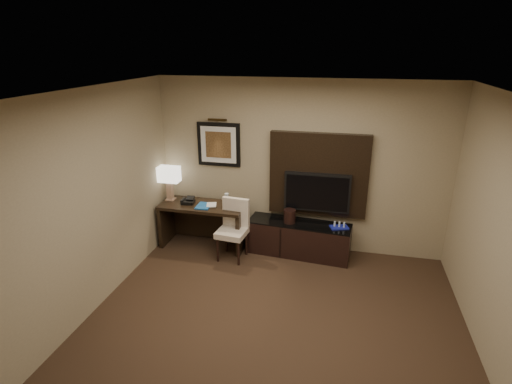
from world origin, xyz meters
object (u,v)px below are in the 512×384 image
(credenza, at_px, (299,239))
(desk_chair, at_px, (232,232))
(water_bottle, at_px, (227,199))
(minibar_tray, at_px, (339,225))
(ice_bucket, at_px, (290,216))
(table_lamp, at_px, (170,185))
(desk_phone, at_px, (188,201))
(tv, at_px, (317,192))
(desk, at_px, (204,225))

(credenza, height_order, desk_chair, desk_chair)
(water_bottle, height_order, minibar_tray, water_bottle)
(ice_bucket, height_order, minibar_tray, ice_bucket)
(desk_chair, bearing_deg, table_lamp, 167.58)
(table_lamp, height_order, desk_phone, table_lamp)
(water_bottle, xyz_separation_m, minibar_tray, (1.79, -0.07, -0.23))
(tv, bearing_deg, desk_chair, -157.94)
(desk_chair, relative_size, desk_phone, 4.51)
(desk, xyz_separation_m, minibar_tray, (2.17, 0.00, 0.23))
(table_lamp, relative_size, ice_bucket, 2.50)
(desk, bearing_deg, water_bottle, 11.01)
(tv, distance_m, minibar_tray, 0.60)
(table_lamp, bearing_deg, ice_bucket, -1.20)
(tv, bearing_deg, water_bottle, -175.22)
(desk_chair, relative_size, water_bottle, 4.61)
(desk_chair, height_order, table_lamp, table_lamp)
(table_lamp, bearing_deg, water_bottle, -0.18)
(tv, bearing_deg, minibar_tray, -26.72)
(desk_phone, bearing_deg, table_lamp, 160.97)
(desk, height_order, minibar_tray, desk)
(tv, bearing_deg, desk, -173.97)
(desk_chair, bearing_deg, desk_phone, 165.86)
(water_bottle, bearing_deg, ice_bucket, -2.17)
(tv, bearing_deg, credenza, -148.99)
(desk, height_order, desk_chair, desk_chair)
(ice_bucket, distance_m, minibar_tray, 0.76)
(desk_phone, bearing_deg, credenza, -3.16)
(table_lamp, height_order, ice_bucket, table_lamp)
(desk_chair, height_order, ice_bucket, desk_chair)
(water_bottle, relative_size, ice_bucket, 0.93)
(credenza, xyz_separation_m, table_lamp, (-2.15, 0.03, 0.72))
(minibar_tray, bearing_deg, ice_bucket, 177.70)
(tv, relative_size, water_bottle, 5.18)
(credenza, distance_m, ice_bucket, 0.41)
(desk_chair, bearing_deg, credenza, 25.52)
(desk_chair, distance_m, desk_phone, 0.93)
(desk_chair, distance_m, water_bottle, 0.57)
(tv, distance_m, desk_chair, 1.44)
(credenza, relative_size, minibar_tray, 5.95)
(credenza, relative_size, desk_chair, 1.78)
(ice_bucket, bearing_deg, desk_chair, -157.89)
(desk, relative_size, tv, 1.37)
(water_bottle, bearing_deg, credenza, -1.07)
(water_bottle, distance_m, ice_bucket, 1.04)
(desk, relative_size, desk_chair, 1.53)
(desk, xyz_separation_m, table_lamp, (-0.58, 0.08, 0.63))
(desk_chair, relative_size, ice_bucket, 4.26)
(credenza, bearing_deg, water_bottle, -176.14)
(ice_bucket, bearing_deg, desk, -178.66)
(tv, height_order, table_lamp, tv)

